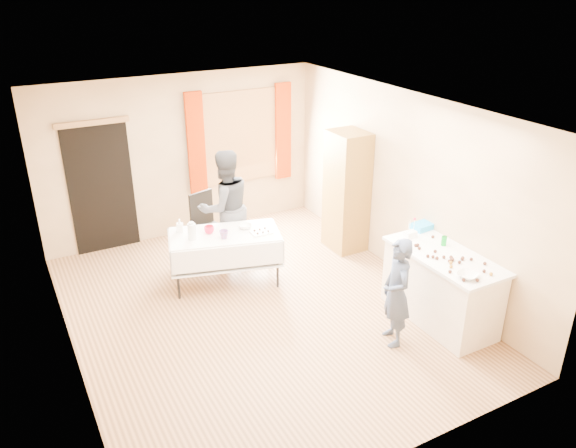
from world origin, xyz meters
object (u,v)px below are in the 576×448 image
cabinet (347,192)px  chair (210,238)px  counter (441,287)px  woman (225,207)px  party_table (225,253)px  girl (396,293)px

cabinet → chair: 2.20m
chair → counter: bearing=-74.8°
woman → counter: bearing=118.4°
cabinet → party_table: size_ratio=1.13×
counter → woman: 3.23m
party_table → chair: bearing=99.6°
cabinet → woman: bearing=165.6°
party_table → chair: size_ratio=1.65×
party_table → chair: chair is taller
woman → girl: bearing=104.3°
counter → woman: size_ratio=0.88×
cabinet → counter: cabinet is taller
party_table → girl: girl is taller
party_table → girl: size_ratio=1.25×
counter → party_table: size_ratio=0.91×
cabinet → counter: bearing=-92.5°
girl → counter: bearing=114.6°
party_table → woman: size_ratio=0.96×
cabinet → woman: (-1.80, 0.46, -0.07)m
party_table → girl: (1.18, -2.22, 0.22)m
girl → chair: bearing=-143.1°
chair → woman: bearing=-72.5°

